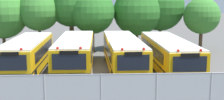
# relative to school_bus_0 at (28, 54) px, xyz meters

# --- Properties ---
(ground_plane) EXTENTS (160.00, 160.00, 0.00)m
(ground_plane) POSITION_rel_school_bus_0_xyz_m (5.36, 0.05, -1.37)
(ground_plane) COLOR #514F4C
(school_bus_0) EXTENTS (2.51, 9.72, 2.59)m
(school_bus_0) POSITION_rel_school_bus_0_xyz_m (0.00, 0.00, 0.00)
(school_bus_0) COLOR yellow
(school_bus_0) RESTS_ON ground_plane
(school_bus_1) EXTENTS (2.69, 10.28, 2.65)m
(school_bus_1) POSITION_rel_school_bus_0_xyz_m (3.56, 0.22, 0.03)
(school_bus_1) COLOR #EAA80C
(school_bus_1) RESTS_ON ground_plane
(school_bus_2) EXTENTS (2.73, 10.94, 2.59)m
(school_bus_2) POSITION_rel_school_bus_0_xyz_m (7.20, 0.26, -0.00)
(school_bus_2) COLOR #EAA80C
(school_bus_2) RESTS_ON ground_plane
(school_bus_3) EXTENTS (2.64, 10.84, 2.55)m
(school_bus_3) POSITION_rel_school_bus_0_xyz_m (10.61, -0.21, -0.02)
(school_bus_3) COLOR #EAA80C
(school_bus_3) RESTS_ON ground_plane
(tree_0) EXTENTS (5.07, 5.07, 6.48)m
(tree_0) POSITION_rel_school_bus_0_xyz_m (-4.23, 8.60, 2.66)
(tree_0) COLOR #4C3823
(tree_0) RESTS_ON ground_plane
(tree_1) EXTENTS (4.12, 4.12, 6.30)m
(tree_1) POSITION_rel_school_bus_0_xyz_m (-0.46, 8.58, 2.87)
(tree_1) COLOR #4C3823
(tree_1) RESTS_ON ground_plane
(tree_2) EXTENTS (4.59, 4.59, 7.07)m
(tree_2) POSITION_rel_school_bus_0_xyz_m (2.75, 9.44, 3.34)
(tree_2) COLOR #4C3823
(tree_2) RESTS_ON ground_plane
(tree_3) EXTENTS (4.43, 4.43, 6.29)m
(tree_3) POSITION_rel_school_bus_0_xyz_m (4.90, 8.40, 2.71)
(tree_3) COLOR #4C3823
(tree_3) RESTS_ON ground_plane
(tree_4) EXTENTS (5.06, 5.06, 6.59)m
(tree_4) POSITION_rel_school_bus_0_xyz_m (9.53, 9.43, 2.75)
(tree_4) COLOR #4C3823
(tree_4) RESTS_ON ground_plane
(tree_5) EXTENTS (5.13, 5.13, 7.03)m
(tree_5) POSITION_rel_school_bus_0_xyz_m (12.03, 10.65, 3.06)
(tree_5) COLOR #4C3823
(tree_5) RESTS_ON ground_plane
(tree_6) EXTENTS (3.74, 3.74, 5.54)m
(tree_6) POSITION_rel_school_bus_0_xyz_m (15.98, 8.28, 2.40)
(tree_6) COLOR #4C3823
(tree_6) RESTS_ON ground_plane
(chainlink_fence) EXTENTS (17.21, 0.07, 1.76)m
(chainlink_fence) POSITION_rel_school_bus_0_xyz_m (5.36, -7.90, -0.45)
(chainlink_fence) COLOR #9EA0A3
(chainlink_fence) RESTS_ON ground_plane
(traffic_cone) EXTENTS (0.39, 0.39, 0.51)m
(traffic_cone) POSITION_rel_school_bus_0_xyz_m (9.23, -6.52, -1.11)
(traffic_cone) COLOR #EA5914
(traffic_cone) RESTS_ON ground_plane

